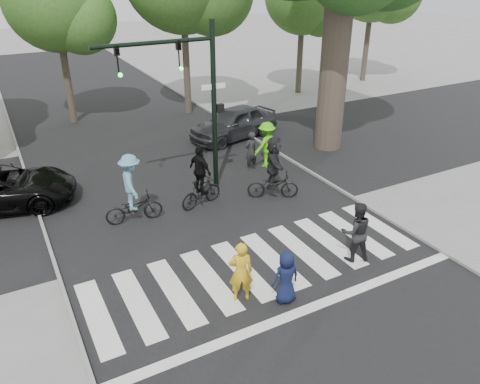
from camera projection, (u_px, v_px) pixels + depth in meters
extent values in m
plane|color=gray|center=(277.00, 284.00, 12.39)|extent=(120.00, 120.00, 0.00)
cube|color=black|center=(200.00, 206.00, 16.33)|extent=(10.00, 70.00, 0.01)
cube|color=black|center=(169.00, 175.00, 18.69)|extent=(70.00, 10.00, 0.01)
cube|color=gray|center=(48.00, 242.00, 14.15)|extent=(0.10, 70.00, 0.10)
cube|color=gray|center=(317.00, 176.00, 18.46)|extent=(0.10, 70.00, 0.10)
cube|color=silver|center=(97.00, 316.00, 11.26)|extent=(0.55, 3.00, 0.01)
cube|color=silver|center=(138.00, 303.00, 11.68)|extent=(0.55, 3.00, 0.01)
cube|color=silver|center=(175.00, 291.00, 12.11)|extent=(0.55, 3.00, 0.01)
cube|color=silver|center=(210.00, 280.00, 12.54)|extent=(0.55, 3.00, 0.01)
cube|color=silver|center=(243.00, 269.00, 12.96)|extent=(0.55, 3.00, 0.01)
cube|color=silver|center=(273.00, 260.00, 13.39)|extent=(0.55, 3.00, 0.01)
cube|color=silver|center=(302.00, 250.00, 13.82)|extent=(0.55, 3.00, 0.01)
cube|color=silver|center=(329.00, 242.00, 14.25)|extent=(0.55, 3.00, 0.01)
cube|color=silver|center=(354.00, 233.00, 14.67)|extent=(0.55, 3.00, 0.01)
cube|color=silver|center=(378.00, 226.00, 15.10)|extent=(0.55, 3.00, 0.01)
cube|color=silver|center=(304.00, 311.00, 11.45)|extent=(10.00, 0.30, 0.01)
cylinder|color=black|center=(214.00, 109.00, 16.45)|extent=(0.18, 0.18, 6.00)
cylinder|color=black|center=(154.00, 43.00, 14.53)|extent=(4.00, 0.14, 0.14)
imported|color=black|center=(179.00, 55.00, 15.07)|extent=(0.16, 0.20, 1.00)
sphere|color=#19E533|center=(181.00, 69.00, 15.15)|extent=(0.14, 0.14, 0.14)
imported|color=black|center=(118.00, 61.00, 14.21)|extent=(0.16, 0.20, 1.00)
sphere|color=#19E533|center=(120.00, 75.00, 14.30)|extent=(0.14, 0.14, 0.14)
cube|color=black|center=(220.00, 108.00, 16.54)|extent=(0.28, 0.18, 0.30)
cube|color=#FF660C|center=(223.00, 108.00, 16.59)|extent=(0.02, 0.14, 0.20)
cube|color=white|center=(214.00, 86.00, 16.09)|extent=(0.90, 0.04, 0.18)
cylinder|color=brown|center=(334.00, 70.00, 19.94)|extent=(1.20, 1.20, 7.00)
cylinder|color=brown|center=(66.00, 69.00, 23.51)|extent=(0.36, 0.36, 5.60)
sphere|color=#32602A|center=(54.00, 0.00, 22.09)|extent=(4.80, 4.80, 4.80)
sphere|color=#32602A|center=(81.00, 19.00, 22.29)|extent=(3.36, 3.36, 3.36)
cylinder|color=brown|center=(186.00, 51.00, 24.80)|extent=(0.36, 0.36, 6.72)
cylinder|color=brown|center=(300.00, 49.00, 29.13)|extent=(0.36, 0.36, 5.46)
sphere|color=#32602A|center=(322.00, 9.00, 27.94)|extent=(3.22, 3.22, 3.22)
cylinder|color=brown|center=(368.00, 35.00, 32.01)|extent=(0.36, 0.36, 6.16)
imported|color=gold|center=(241.00, 272.00, 11.48)|extent=(0.71, 0.59, 1.67)
imported|color=#101638|center=(286.00, 277.00, 11.48)|extent=(0.74, 0.51, 1.43)
imported|color=black|center=(356.00, 232.00, 13.05)|extent=(1.06, 0.95, 1.80)
imported|color=black|center=(134.00, 208.00, 15.17)|extent=(1.91, 0.86, 0.97)
imported|color=#5A8EA5|center=(131.00, 182.00, 14.75)|extent=(0.83, 1.27, 1.86)
imported|color=black|center=(201.00, 192.00, 16.14)|extent=(1.76, 0.92, 1.02)
imported|color=black|center=(200.00, 170.00, 15.77)|extent=(0.69, 1.11, 1.76)
imported|color=black|center=(273.00, 185.00, 16.71)|extent=(1.91, 1.42, 0.96)
imported|color=black|center=(274.00, 162.00, 16.30)|extent=(1.27, 1.75, 1.83)
imported|color=#313236|center=(234.00, 123.00, 22.24)|extent=(4.79, 2.77, 1.53)
imported|color=#4FCE11|center=(267.00, 145.00, 19.07)|extent=(1.36, 0.97, 1.90)
imported|color=black|center=(251.00, 151.00, 18.84)|extent=(0.64, 0.48, 1.60)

